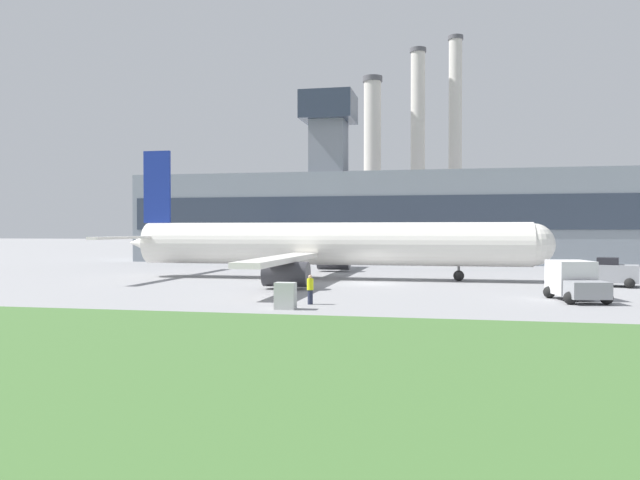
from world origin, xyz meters
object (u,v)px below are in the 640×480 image
(ground_crew_person, at_px, (310,289))
(pushback_tug, at_px, (608,273))
(airplane, at_px, (323,245))
(baggage_truck, at_px, (574,281))

(ground_crew_person, bearing_deg, pushback_tug, 38.49)
(airplane, distance_m, ground_crew_person, 17.30)
(airplane, height_order, pushback_tug, airplane)
(pushback_tug, bearing_deg, ground_crew_person, -141.51)
(baggage_truck, relative_size, ground_crew_person, 3.00)
(baggage_truck, height_order, ground_crew_person, baggage_truck)
(airplane, relative_size, pushback_tug, 7.99)
(airplane, bearing_deg, ground_crew_person, -81.19)
(airplane, bearing_deg, pushback_tug, -6.65)
(pushback_tug, relative_size, ground_crew_person, 2.76)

